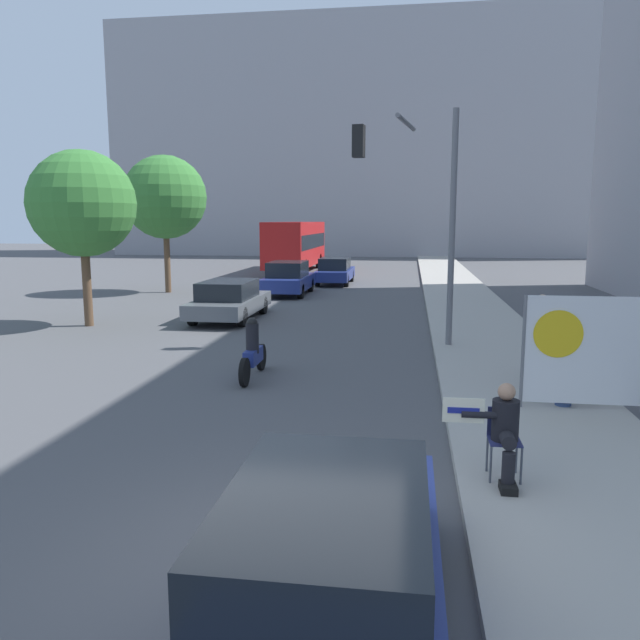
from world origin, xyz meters
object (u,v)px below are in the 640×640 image
Objects in this scene: protest_banner at (583,350)px; street_tree_near_curb at (82,204)px; seated_protester at (504,429)px; car_on_road_distant at (335,271)px; jogger_on_sidewalk at (566,358)px; parked_car_curbside at (328,573)px; car_on_road_nearest at (229,300)px; street_tree_midblock at (165,197)px; traffic_light_pole at (418,190)px; city_bus_on_road at (296,243)px; motorcycle_on_road at (253,352)px; car_on_road_midblock at (288,278)px; pedestrian_behind at (540,337)px.

street_tree_near_curb is (-13.29, 7.72, 2.72)m from protest_banner.
seated_protester is 0.27× the size of car_on_road_distant.
jogger_on_sidewalk is 7.63m from parked_car_curbside.
parked_car_curbside reaches higher than car_on_road_nearest.
traffic_light_pole is at bearing -44.93° from street_tree_midblock.
seated_protester is 3.73m from protest_banner.
city_bus_on_road is (-7.74, 24.48, -2.29)m from traffic_light_pole.
jogger_on_sidewalk is 0.37× the size of car_on_road_distant.
protest_banner is at bearing -46.51° from car_on_road_nearest.
jogger_on_sidewalk is 0.37× the size of car_on_road_nearest.
motorcycle_on_road is 0.37× the size of street_tree_near_curb.
city_bus_on_road is at bearing 109.30° from protest_banner.
street_tree_midblock is at bearing -106.44° from city_bus_on_road.
city_bus_on_road reaches higher than parked_car_curbside.
city_bus_on_road is 1.83× the size of street_tree_near_curb.
car_on_road_midblock is at bearing -60.81° from jogger_on_sidewalk.
car_on_road_nearest is 0.72× the size of street_tree_midblock.
traffic_light_pole reaches higher than jogger_on_sidewalk.
city_bus_on_road reaches higher than jogger_on_sidewalk.
motorcycle_on_road is at bearing 119.26° from seated_protester.
street_tree_near_curb is at bearing -155.44° from car_on_road_nearest.
jogger_on_sidewalk reaches higher than car_on_road_nearest.
street_tree_midblock is at bearing 114.41° from parked_car_curbside.
parked_car_curbside reaches higher than motorcycle_on_road.
street_tree_midblock is (-14.38, 17.22, 3.27)m from protest_banner.
car_on_road_midblock is at bearing 116.51° from protest_banner.
seated_protester is 9.63m from traffic_light_pole.
car_on_road_distant is (-6.97, 22.29, -0.48)m from protest_banner.
street_tree_midblock is (-10.84, 23.88, 3.73)m from parked_car_curbside.
seated_protester is at bearing 62.18° from parked_car_curbside.
seated_protester is 5.31m from pedestrian_behind.
traffic_light_pole is 12.84m from parked_car_curbside.
parked_car_curbside is 17.21m from car_on_road_nearest.
street_tree_midblock is at bearing 96.53° from street_tree_near_curb.
car_on_road_midblock is 10.97m from street_tree_near_curb.
motorcycle_on_road is (-3.49, -3.83, -3.61)m from traffic_light_pole.
city_bus_on_road reaches higher than car_on_road_midblock.
car_on_road_midblock is at bearing 116.59° from traffic_light_pole.
car_on_road_distant is at bearing 80.33° from car_on_road_nearest.
car_on_road_midblock is (-6.76, 20.35, -0.05)m from seated_protester.
street_tree_midblock is (-14.16, 17.01, 3.45)m from jogger_on_sidewalk.
seated_protester is 0.59× the size of protest_banner.
car_on_road_distant is at bearing 66.54° from street_tree_near_curb.
seated_protester is 3.82m from parked_car_curbside.
street_tree_near_curb is at bearing 139.99° from motorcycle_on_road.
pedestrian_behind reaches higher than car_on_road_midblock.
car_on_road_nearest is (-5.59, 16.28, -0.03)m from parked_car_curbside.
motorcycle_on_road is 9.71m from street_tree_near_curb.
traffic_light_pole is (-2.82, 5.69, 2.99)m from protest_banner.
car_on_road_distant is 8.74m from city_bus_on_road.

